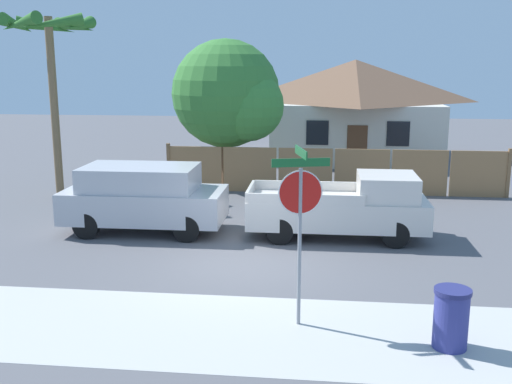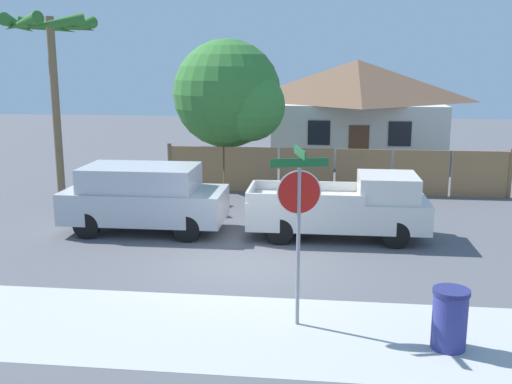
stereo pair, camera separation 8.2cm
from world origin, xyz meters
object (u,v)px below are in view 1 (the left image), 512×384
Objects in this scene: house at (354,107)px; palm_tree at (50,40)px; orange_pickup at (345,207)px; red_suv at (144,196)px; trash_bin at (451,318)px; stop_sign at (300,206)px; oak_tree at (231,96)px.

palm_tree reaches higher than house.
orange_pickup is at bearing -93.45° from house.
red_suv is at bearing -114.30° from house.
palm_tree is 1.30× the size of orange_pickup.
house is at bearing 91.86° from trash_bin.
house reaches higher than red_suv.
orange_pickup reaches higher than trash_bin.
stop_sign reaches higher than orange_pickup.
house is 1.76× the size of orange_pickup.
oak_tree reaches higher than orange_pickup.
red_suv is (4.40, -4.16, -4.47)m from palm_tree.
house is 15.98m from red_suv.
house is at bearing 56.44° from oak_tree.
trash_bin is (11.62, -10.58, -4.95)m from palm_tree.
oak_tree is 7.40m from red_suv.
house is at bearing 65.30° from red_suv.
house reaches higher than orange_pickup.
oak_tree is 8.44m from orange_pickup.
orange_pickup is at bearing 103.61° from trash_bin.
house is 2.61× the size of stop_sign.
stop_sign is (9.04, -9.92, -3.23)m from palm_tree.
palm_tree is 6.04× the size of trash_bin.
orange_pickup is 4.63× the size of trash_bin.
trash_bin is (2.58, -0.65, -1.72)m from stop_sign.
trash_bin is (7.23, -6.42, -0.49)m from red_suv.
oak_tree is 6.75m from palm_tree.
stop_sign is at bearing -100.50° from orange_pickup.
orange_pickup is 6.02m from stop_sign.
oak_tree reaches higher than red_suv.
trash_bin is at bearing -42.01° from red_suv.
stop_sign is 3.12× the size of trash_bin.
stop_sign is (3.18, -12.60, -1.22)m from oak_tree.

